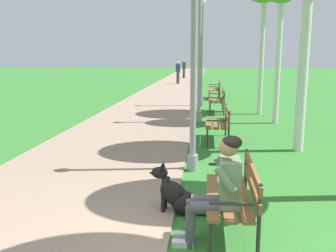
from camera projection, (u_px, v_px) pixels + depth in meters
The scene contains 12 objects.
paved_path at pixel (178, 84), 27.38m from camera, with size 3.46×60.00×0.04m, color gray.
park_bench_near at pixel (236, 191), 4.48m from camera, with size 0.55×1.50×0.85m.
park_bench_mid at pixel (220, 121), 9.24m from camera, with size 0.55×1.50×0.85m.
park_bench_far at pixel (218, 99), 13.81m from camera, with size 0.55×1.50×0.85m.
park_bench_furthest at pixel (215, 88), 18.21m from camera, with size 0.55×1.50×0.85m.
person_seated_on_near_bench at pixel (220, 187), 4.14m from camera, with size 0.74×0.49×1.25m.
dog_black at pixel (177, 195), 5.03m from camera, with size 0.83×0.31×0.71m.
lamp_post_near at pixel (194, 59), 6.61m from camera, with size 0.24×0.24×3.91m.
lamp_post_mid at pixel (199, 53), 11.43m from camera, with size 0.24×0.24×4.14m.
lamp_post_far at pixel (202, 52), 15.19m from camera, with size 0.24×0.24×4.28m.
pedestrian_distant at pixel (178, 72), 27.14m from camera, with size 0.32×0.22×1.65m.
pedestrian_further_distant at pixel (184, 69), 33.65m from camera, with size 0.32×0.22×1.65m.
Camera 1 is at (0.13, -3.39, 2.10)m, focal length 40.57 mm.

